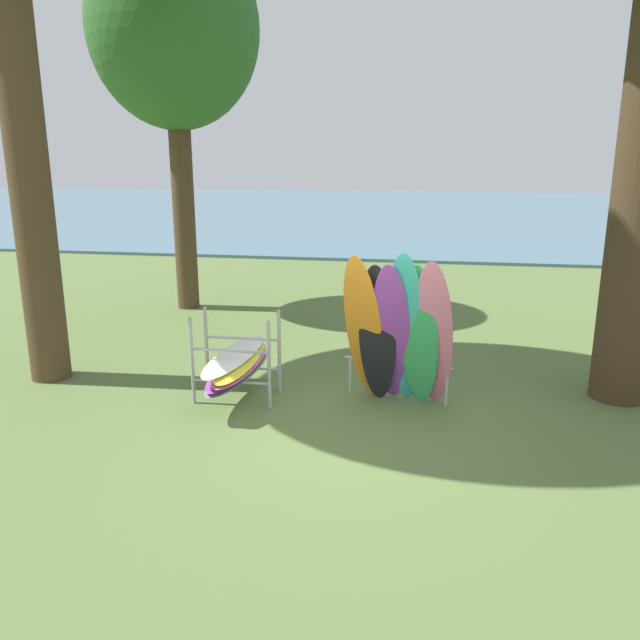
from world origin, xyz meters
TOP-DOWN VIEW (x-y plane):
  - ground_plane at (0.00, 0.00)m, footprint 80.00×80.00m
  - lake_water at (0.00, 30.75)m, footprint 80.00×36.00m
  - tree_mid_behind at (-4.48, 5.98)m, footprint 3.51×3.51m
  - leaning_board_pile at (0.49, 0.91)m, footprint 1.62×0.97m
  - board_storage_rack at (-1.75, 0.85)m, footprint 1.15×2.13m

SIDE VIEW (x-z plane):
  - ground_plane at x=0.00m, z-range 0.00..0.00m
  - lake_water at x=0.00m, z-range 0.00..0.10m
  - board_storage_rack at x=-1.75m, z-range -0.10..1.15m
  - leaning_board_pile at x=0.49m, z-range -0.06..2.15m
  - tree_mid_behind at x=-4.48m, z-range 1.85..9.74m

